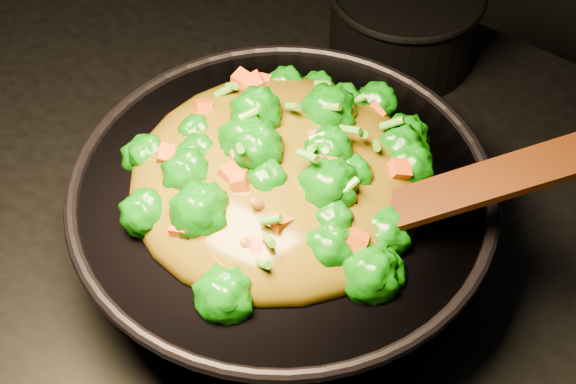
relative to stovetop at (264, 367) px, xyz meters
The scene contains 5 objects.
stovetop is the anchor object (origin of this frame).
wok 0.52m from the stovetop, 36.91° to the right, with size 0.44×0.44×0.12m, color black, non-canonical shape.
stir_fry 0.64m from the stovetop, 38.84° to the right, with size 0.31×0.31×0.11m, color #0D6106, non-canonical shape.
spatula 0.68m from the stovetop, ahead, with size 0.32×0.05×0.01m, color #3E1107.
back_pot 0.60m from the stovetop, 87.53° to the left, with size 0.20×0.20×0.12m, color black.
Camera 1 is at (0.45, -0.56, 1.73)m, focal length 55.00 mm.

